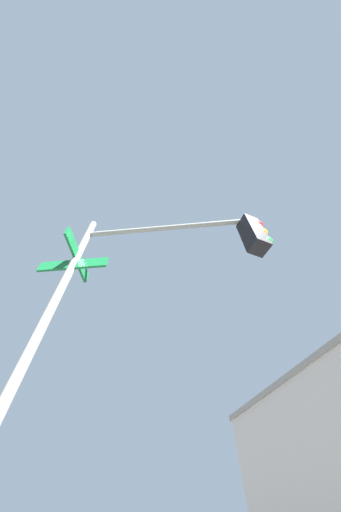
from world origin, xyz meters
name	(u,v)px	position (x,y,z in m)	size (l,w,h in m)	color
traffic_signal_near	(156,272)	(-6.56, -5.79, 4.00)	(1.96, 3.28, 5.62)	slate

